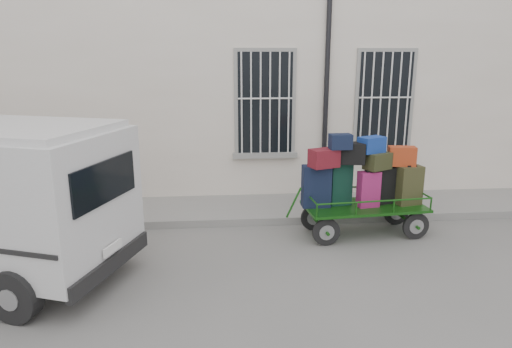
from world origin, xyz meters
The scene contains 4 objects.
ground centered at (0.00, 0.00, 0.00)m, with size 80.00×80.00×0.00m, color slate.
building centered at (0.00, 5.50, 3.00)m, with size 24.00×5.15×6.00m.
sidewalk centered at (0.00, 2.20, 0.07)m, with size 24.00×1.70×0.15m, color gray.
luggage_cart centered at (1.16, 0.77, 0.99)m, with size 2.63×1.19×1.93m.
Camera 1 is at (-1.46, -7.08, 3.24)m, focal length 32.00 mm.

